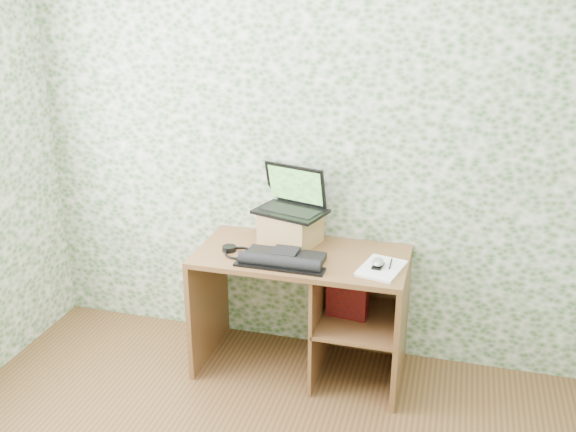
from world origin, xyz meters
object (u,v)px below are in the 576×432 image
(riser, at_px, (291,228))
(notepad, at_px, (381,268))
(laptop, at_px, (292,201))
(keyboard, at_px, (283,259))
(desk, at_px, (315,296))

(riser, height_order, notepad, riser)
(riser, bearing_deg, laptop, 90.00)
(riser, xyz_separation_m, laptop, (0.00, 0.04, 0.15))
(riser, relative_size, keyboard, 0.62)
(riser, relative_size, laptop, 0.68)
(desk, bearing_deg, keyboard, -130.55)
(riser, distance_m, notepad, 0.62)
(keyboard, height_order, notepad, keyboard)
(keyboard, bearing_deg, laptop, 96.51)
(laptop, distance_m, notepad, 0.67)
(notepad, bearing_deg, laptop, 167.42)
(desk, xyz_separation_m, notepad, (0.39, -0.11, 0.28))
(riser, bearing_deg, desk, -32.48)
(riser, height_order, keyboard, riser)
(keyboard, relative_size, notepad, 1.71)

